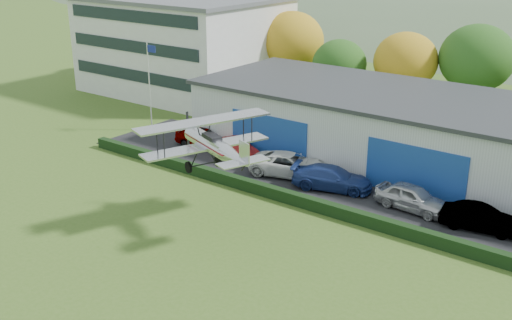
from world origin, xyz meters
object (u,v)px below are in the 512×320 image
Objects in this scene: car_2 at (290,165)px; flagpole at (150,78)px; hangar at (449,137)px; biplane at (213,143)px; car_5 at (481,218)px; car_1 at (237,148)px; car_4 at (412,198)px; car_0 at (203,137)px; office_block at (184,44)px; car_3 at (332,178)px.

flagpole is at bearing 68.05° from car_2.
hangar is 4.81× the size of biplane.
hangar is 10.00m from car_5.
car_4 is at bearing -76.76° from car_1.
car_1 is (3.83, -0.28, -0.06)m from car_0.
car_5 is at bearing -107.89° from car_2.
office_block is at bearing 37.93° from car_0.
office_block is at bearing 157.23° from biplane.
hangar is at bearing -46.98° from car_1.
car_2 is 1.07× the size of car_3.
biplane reaches higher than car_0.
flagpole is (-24.88, -5.98, 2.13)m from hangar.
office_block is at bearing 167.99° from hangar.
hangar reaches higher than car_2.
car_1 is 9.43m from car_3.
car_0 is at bearing 102.94° from car_1.
hangar is at bearing -48.81° from car_3.
flagpole is at bearing 90.31° from car_4.
car_1 is at bearing 77.02° from car_5.
car_1 is at bearing -154.11° from hangar.
office_block is at bearing 42.99° from car_2.
biplane is at bearing -130.68° from car_1.
biplane is at bearing 144.17° from car_3.
biplane is (-8.85, -9.02, 4.28)m from car_4.
car_2 is (9.47, -1.06, 0.03)m from car_0.
biplane reaches higher than car_4.
car_0 is (-18.23, -6.70, -1.81)m from hangar.
hangar is 5.08× the size of flagpole.
biplane is at bearing -33.33° from flagpole.
car_4 is 0.58× the size of biplane.
car_0 is 19.06m from car_4.
hangar reaches higher than car_3.
office_block reaches higher than biplane.
car_0 is 23.51m from car_5.
hangar reaches higher than car_5.
office_block reaches higher than car_0.
hangar reaches higher than car_4.
office_block is 4.24× the size of car_4.
car_3 is at bearing -111.21° from car_2.
biplane is (-3.03, -8.91, 4.31)m from car_3.
car_5 is 0.55× the size of biplane.
car_5 is 16.48m from biplane.
office_block is 34.65m from biplane.
flagpole reaches higher than car_5.
car_4 is (5.83, 0.11, 0.02)m from car_3.
flagpole reaches higher than biplane.
car_0 is 1.02× the size of car_5.
car_2 reaches higher than car_0.
office_block is at bearing 44.50° from car_3.
office_block is 32.10m from car_3.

